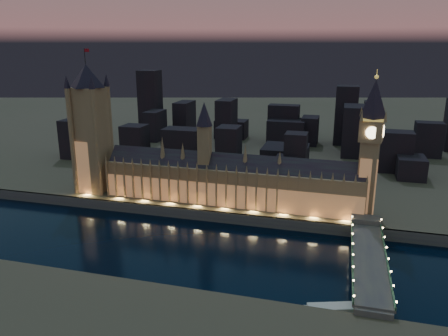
% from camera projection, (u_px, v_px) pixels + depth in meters
% --- Properties ---
extents(ground_plane, '(2000.00, 2000.00, 0.00)m').
position_uv_depth(ground_plane, '(195.00, 245.00, 288.14)').
color(ground_plane, black).
rests_on(ground_plane, ground).
extents(north_bank, '(2000.00, 960.00, 8.00)m').
position_uv_depth(north_bank, '(291.00, 116.00, 768.98)').
color(north_bank, '#4C4937').
rests_on(north_bank, ground).
extents(embankment_wall, '(2000.00, 2.50, 8.00)m').
position_uv_depth(embankment_wall, '(213.00, 216.00, 325.03)').
color(embankment_wall, '#474250').
rests_on(embankment_wall, ground).
extents(palace_of_westminster, '(202.00, 23.59, 78.00)m').
position_uv_depth(palace_of_westminster, '(228.00, 180.00, 336.37)').
color(palace_of_westminster, '#8B6C4C').
rests_on(palace_of_westminster, north_bank).
extents(victoria_tower, '(31.68, 31.68, 116.35)m').
position_uv_depth(victoria_tower, '(90.00, 123.00, 355.48)').
color(victoria_tower, '#8B6C4C').
rests_on(victoria_tower, north_bank).
extents(elizabeth_tower, '(18.00, 18.00, 103.72)m').
position_uv_depth(elizabeth_tower, '(371.00, 138.00, 299.88)').
color(elizabeth_tower, '#8B6C4C').
rests_on(elizabeth_tower, north_bank).
extents(westminster_bridge, '(19.68, 113.00, 15.90)m').
position_uv_depth(westminster_bridge, '(368.00, 260.00, 255.56)').
color(westminster_bridge, '#474250').
rests_on(westminster_bridge, ground).
extents(river_boat, '(48.49, 25.46, 4.50)m').
position_uv_depth(river_boat, '(333.00, 311.00, 214.40)').
color(river_boat, '#474250').
rests_on(river_boat, ground).
extents(city_backdrop, '(484.80, 215.63, 85.31)m').
position_uv_depth(city_backdrop, '(294.00, 131.00, 501.15)').
color(city_backdrop, black).
rests_on(city_backdrop, north_bank).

